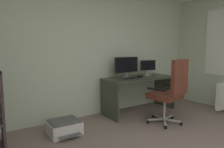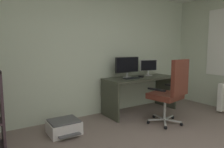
% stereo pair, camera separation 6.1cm
% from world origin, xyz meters
% --- Properties ---
extents(wall_back, '(5.53, 0.10, 2.51)m').
position_xyz_m(wall_back, '(0.00, 2.63, 1.25)').
color(wall_back, beige).
rests_on(wall_back, ground).
extents(desk, '(1.57, 0.63, 0.74)m').
position_xyz_m(desk, '(1.05, 2.21, 0.55)').
color(desk, '#3F4336').
rests_on(desk, ground).
extents(monitor_main, '(0.58, 0.18, 0.42)m').
position_xyz_m(monitor_main, '(0.79, 2.33, 0.99)').
color(monitor_main, '#B2B5B7').
rests_on(monitor_main, desk).
extents(monitor_secondary, '(0.43, 0.18, 0.35)m').
position_xyz_m(monitor_secondary, '(1.38, 2.33, 0.95)').
color(monitor_secondary, '#B2B5B7').
rests_on(monitor_secondary, desk).
extents(keyboard, '(0.34, 0.13, 0.02)m').
position_xyz_m(keyboard, '(0.77, 2.15, 0.75)').
color(keyboard, black).
rests_on(keyboard, desk).
extents(computer_mouse, '(0.08, 0.11, 0.03)m').
position_xyz_m(computer_mouse, '(1.04, 2.18, 0.76)').
color(computer_mouse, black).
rests_on(computer_mouse, desk).
extents(office_chair, '(0.64, 0.67, 1.16)m').
position_xyz_m(office_chair, '(0.99, 1.34, 0.63)').
color(office_chair, '#B7BABC').
rests_on(office_chair, ground).
extents(printer, '(0.48, 0.51, 0.22)m').
position_xyz_m(printer, '(-0.71, 1.99, 0.11)').
color(printer, silver).
rests_on(printer, ground).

